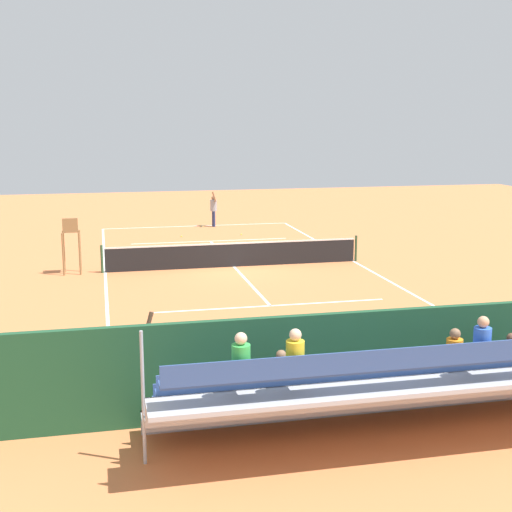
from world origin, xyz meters
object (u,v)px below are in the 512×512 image
object	(u,v)px
courtside_bench	(457,359)
tennis_racket	(203,226)
umpire_chair	(71,239)
tennis_ball_near	(181,236)
tennis_net	(234,254)
tennis_ball_far	(241,234)
tennis_player	(214,208)
line_judge	(152,358)
equipment_bag	(365,385)
bleacher_stand	(400,384)

from	to	relation	value
courtside_bench	tennis_racket	xyz separation A→B (m)	(2.15, -24.10, -0.54)
umpire_chair	tennis_ball_near	distance (m)	9.07
tennis_net	tennis_ball_far	distance (m)	7.71
tennis_player	line_judge	size ratio (longest dim) A/B	1.00
tennis_racket	tennis_ball_far	world-z (taller)	tennis_ball_far
tennis_player	tennis_ball_far	bearing A→B (deg)	106.04
courtside_bench	line_judge	bearing A→B (deg)	-1.92
equipment_bag	tennis_racket	xyz separation A→B (m)	(-0.04, -24.22, -0.16)
equipment_bag	tennis_racket	distance (m)	24.23
courtside_bench	tennis_ball_far	distance (m)	20.78
bleacher_stand	line_judge	xyz separation A→B (m)	(4.34, -2.34, 0.03)
courtside_bench	tennis_player	distance (m)	23.94
equipment_bag	tennis_ball_far	world-z (taller)	equipment_bag
tennis_racket	courtside_bench	bearing A→B (deg)	95.11
bleacher_stand	line_judge	bearing A→B (deg)	-28.37
courtside_bench	tennis_racket	size ratio (longest dim) A/B	3.13
bleacher_stand	tennis_player	bearing A→B (deg)	-91.63
umpire_chair	tennis_ball_near	xyz separation A→B (m)	(-4.99, -7.47, -1.28)
bleacher_stand	umpire_chair	xyz separation A→B (m)	(6.36, -15.49, 0.33)
courtside_bench	bleacher_stand	bearing A→B (deg)	42.55
bleacher_stand	courtside_bench	world-z (taller)	bleacher_stand
equipment_bag	bleacher_stand	bearing A→B (deg)	86.51
tennis_racket	tennis_ball_near	world-z (taller)	tennis_ball_near
tennis_net	tennis_ball_far	world-z (taller)	tennis_net
tennis_net	courtside_bench	xyz separation A→B (m)	(-2.48, 13.27, 0.06)
tennis_player	tennis_ball_near	distance (m)	3.84
bleacher_stand	tennis_ball_near	bearing A→B (deg)	-86.56
courtside_bench	tennis_net	bearing A→B (deg)	-79.43
umpire_chair	courtside_bench	distance (m)	15.95
tennis_net	line_judge	world-z (taller)	line_judge
tennis_net	umpire_chair	world-z (taller)	umpire_chair
tennis_racket	tennis_ball_near	xyz separation A→B (m)	(1.54, 3.27, 0.02)
tennis_net	tennis_ball_far	xyz separation A→B (m)	(-1.80, -7.49, -0.47)
bleacher_stand	equipment_bag	size ratio (longest dim) A/B	10.07
tennis_ball_near	line_judge	distance (m)	20.84
tennis_net	tennis_racket	size ratio (longest dim) A/B	17.90
bleacher_stand	tennis_ball_far	bearing A→B (deg)	-94.10
tennis_racket	tennis_ball_near	distance (m)	3.61
bleacher_stand	tennis_racket	distance (m)	26.24
bleacher_stand	tennis_ball_far	world-z (taller)	bleacher_stand
tennis_racket	tennis_ball_near	bearing A→B (deg)	64.83
line_judge	tennis_ball_near	bearing A→B (deg)	-98.19
tennis_ball_far	line_judge	world-z (taller)	line_judge
tennis_net	umpire_chair	size ratio (longest dim) A/B	4.81
tennis_player	line_judge	bearing A→B (deg)	77.88
umpire_chair	equipment_bag	bearing A→B (deg)	115.67
equipment_bag	tennis_player	bearing A→B (deg)	-91.48
bleacher_stand	line_judge	distance (m)	4.93
tennis_racket	tennis_ball_far	distance (m)	3.65
tennis_ball_far	line_judge	bearing A→B (deg)	73.76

